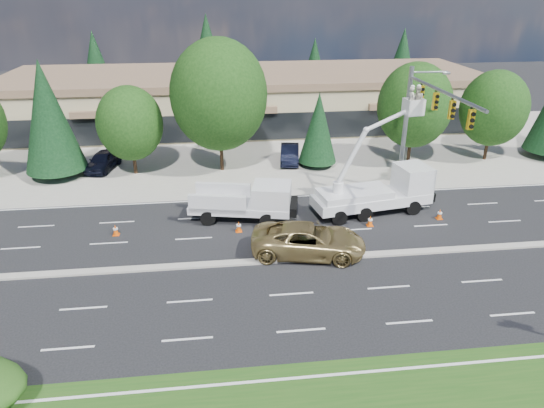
{
  "coord_description": "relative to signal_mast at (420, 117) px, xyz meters",
  "views": [
    {
      "loc": [
        -3.3,
        -23.0,
        14.02
      ],
      "look_at": [
        -0.31,
        2.43,
        2.4
      ],
      "focal_mm": 32.0,
      "sensor_mm": 36.0,
      "label": 1
    }
  ],
  "objects": [
    {
      "name": "tree_back_d",
      "position": [
        11.97,
        34.96,
        -1.3
      ],
      "size": [
        4.5,
        4.5,
        8.87
      ],
      "color": "#332114",
      "rests_on": "ground"
    },
    {
      "name": "bucket_truck",
      "position": [
        -2.56,
        -1.36,
        -4.24
      ],
      "size": [
        8.21,
        3.71,
        8.4
      ],
      "rotation": [
        0.0,
        0.0,
        0.17
      ],
      "color": "white",
      "rests_on": "ground"
    },
    {
      "name": "traffic_cone_b",
      "position": [
        -12.26,
        -3.22,
        -5.72
      ],
      "size": [
        0.4,
        0.4,
        0.7
      ],
      "color": "#DA4C06",
      "rests_on": "ground"
    },
    {
      "name": "tree_back_b",
      "position": [
        -14.03,
        34.96,
        -0.26
      ],
      "size": [
        5.48,
        5.48,
        10.8
      ],
      "color": "#332114",
      "rests_on": "ground"
    },
    {
      "name": "utility_pickup",
      "position": [
        -11.56,
        -1.55,
        -5.03
      ],
      "size": [
        6.83,
        3.67,
        2.48
      ],
      "rotation": [
        0.0,
        0.0,
        -0.21
      ],
      "color": "white",
      "rests_on": "ground"
    },
    {
      "name": "signal_mast",
      "position": [
        0.0,
        0.0,
        0.0
      ],
      "size": [
        2.76,
        10.16,
        9.0
      ],
      "color": "gray",
      "rests_on": "ground"
    },
    {
      "name": "tree_front_b",
      "position": [
        -26.03,
        7.96,
        -1.15
      ],
      "size": [
        4.64,
        4.64,
        9.15
      ],
      "color": "#332114",
      "rests_on": "ground"
    },
    {
      "name": "tree_back_a",
      "position": [
        -28.03,
        34.96,
        -1.26
      ],
      "size": [
        4.53,
        4.53,
        8.94
      ],
      "color": "#332114",
      "rests_on": "ground"
    },
    {
      "name": "minivan",
      "position": [
        -8.48,
        -6.44,
        -5.16
      ],
      "size": [
        6.87,
        4.15,
        1.78
      ],
      "primitive_type": "imported",
      "rotation": [
        0.0,
        0.0,
        1.37
      ],
      "color": "#9A824A",
      "rests_on": "ground"
    },
    {
      "name": "traffic_cone_a",
      "position": [
        -19.77,
        -2.81,
        -5.72
      ],
      "size": [
        0.4,
        0.4,
        0.7
      ],
      "color": "#DA4C06",
      "rests_on": "ground"
    },
    {
      "name": "tree_front_f",
      "position": [
        2.97,
        7.96,
        -1.1
      ],
      "size": [
        6.1,
        6.1,
        8.47
      ],
      "color": "#332114",
      "rests_on": "ground"
    },
    {
      "name": "tree_front_g",
      "position": [
        9.97,
        7.96,
        -1.55
      ],
      "size": [
        5.56,
        5.56,
        7.71
      ],
      "color": "#332114",
      "rests_on": "ground"
    },
    {
      "name": "tree_back_c",
      "position": [
        -0.03,
        34.96,
        -1.91
      ],
      "size": [
        3.92,
        3.92,
        7.73
      ],
      "color": "#332114",
      "rests_on": "ground"
    },
    {
      "name": "traffic_cone_d",
      "position": [
        -3.92,
        -3.41,
        -5.72
      ],
      "size": [
        0.4,
        0.4,
        0.7
      ],
      "color": "#DA4C06",
      "rests_on": "ground"
    },
    {
      "name": "traffic_cone_c",
      "position": [
        -8.04,
        -3.92,
        -5.72
      ],
      "size": [
        0.4,
        0.4,
        0.7
      ],
      "color": "#DA4C06",
      "rests_on": "ground"
    },
    {
      "name": "tree_front_e",
      "position": [
        -5.03,
        7.96,
        -2.72
      ],
      "size": [
        3.16,
        3.16,
        6.23
      ],
      "color": "#332114",
      "rests_on": "ground"
    },
    {
      "name": "traffic_cone_e",
      "position": [
        0.9,
        -2.97,
        -5.72
      ],
      "size": [
        0.4,
        0.4,
        0.7
      ],
      "color": "#DA4C06",
      "rests_on": "ground"
    },
    {
      "name": "tree_front_c",
      "position": [
        -20.03,
        7.96,
        -1.9
      ],
      "size": [
        5.11,
        5.11,
        7.1
      ],
      "color": "#332114",
      "rests_on": "ground"
    },
    {
      "name": "ground",
      "position": [
        -10.03,
        -7.04,
        -6.06
      ],
      "size": [
        140.0,
        140.0,
        0.0
      ],
      "primitive_type": "plane",
      "color": "black",
      "rests_on": "ground"
    },
    {
      "name": "road_median",
      "position": [
        -10.03,
        -7.04,
        -6.0
      ],
      "size": [
        120.0,
        0.55,
        0.12
      ],
      "primitive_type": "cube",
      "color": "gray",
      "rests_on": "ground"
    },
    {
      "name": "parked_car_west",
      "position": [
        -22.78,
        9.27,
        -5.29
      ],
      "size": [
        2.81,
        4.78,
        1.53
      ],
      "primitive_type": "imported",
      "rotation": [
        0.0,
        0.0,
        -0.24
      ],
      "color": "black",
      "rests_on": "ground"
    },
    {
      "name": "parked_car_east",
      "position": [
        -7.16,
        9.31,
        -5.33
      ],
      "size": [
        2.21,
        4.6,
        1.46
      ],
      "primitive_type": "imported",
      "rotation": [
        0.0,
        0.0,
        -0.16
      ],
      "color": "black",
      "rests_on": "ground"
    },
    {
      "name": "concrete_apron",
      "position": [
        -10.03,
        12.96,
        -6.05
      ],
      "size": [
        140.0,
        22.0,
        0.01
      ],
      "primitive_type": "cube",
      "color": "gray",
      "rests_on": "ground"
    },
    {
      "name": "strip_mall",
      "position": [
        -10.03,
        22.93,
        -3.23
      ],
      "size": [
        50.4,
        15.4,
        5.5
      ],
      "color": "tan",
      "rests_on": "ground"
    },
    {
      "name": "tree_front_d",
      "position": [
        -13.03,
        7.96,
        0.12
      ],
      "size": [
        7.61,
        7.61,
        10.56
      ],
      "color": "#332114",
      "rests_on": "ground"
    }
  ]
}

